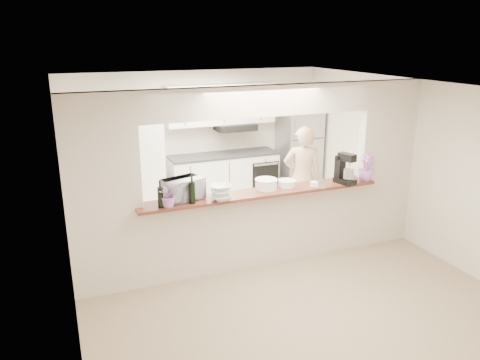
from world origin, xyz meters
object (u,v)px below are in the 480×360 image
refrigerator (298,152)px  person (302,178)px  toaster_oven (183,189)px  stand_mixer (345,170)px

refrigerator → person: (-0.85, -1.68, 0.01)m
toaster_oven → person: 2.47m
person → toaster_oven: bearing=46.6°
refrigerator → stand_mixer: size_ratio=3.90×
toaster_oven → refrigerator: bearing=22.3°
stand_mixer → person: person is taller
toaster_oven → stand_mixer: bearing=-22.2°
stand_mixer → person: size_ratio=0.25×
refrigerator → toaster_oven: 4.07m
refrigerator → stand_mixer: 2.93m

